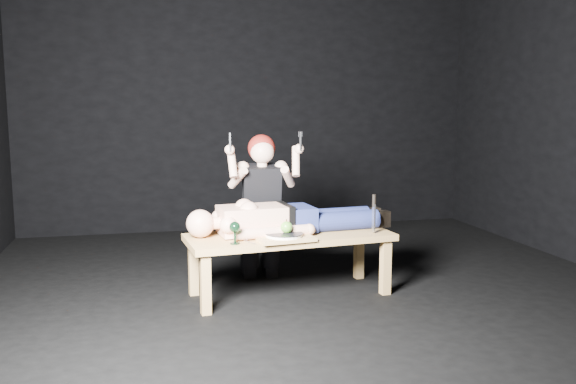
# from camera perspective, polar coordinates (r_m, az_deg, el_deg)

# --- Properties ---
(ground) EXTENTS (5.00, 5.00, 0.00)m
(ground) POSITION_cam_1_polar(r_m,az_deg,el_deg) (4.51, 2.06, -9.52)
(ground) COLOR black
(ground) RESTS_ON ground
(back_wall) EXTENTS (5.00, 0.00, 5.00)m
(back_wall) POSITION_cam_1_polar(r_m,az_deg,el_deg) (6.74, -3.53, 9.23)
(back_wall) COLOR black
(back_wall) RESTS_ON ground
(table) EXTENTS (1.52, 0.70, 0.45)m
(table) POSITION_cam_1_polar(r_m,az_deg,el_deg) (4.42, 0.15, -6.85)
(table) COLOR #B28B4B
(table) RESTS_ON ground
(lying_man) EXTENTS (1.44, 0.57, 0.25)m
(lying_man) POSITION_cam_1_polar(r_m,az_deg,el_deg) (4.43, 0.32, -2.15)
(lying_man) COLOR #F4B698
(lying_man) RESTS_ON table
(kneeling_woman) EXTENTS (0.67, 0.74, 1.19)m
(kneeling_woman) POSITION_cam_1_polar(r_m,az_deg,el_deg) (4.76, -2.62, -1.24)
(kneeling_woman) COLOR black
(kneeling_woman) RESTS_ON ground
(serving_tray) EXTENTS (0.42, 0.32, 0.02)m
(serving_tray) POSITION_cam_1_polar(r_m,az_deg,el_deg) (4.18, -0.36, -4.36)
(serving_tray) COLOR tan
(serving_tray) RESTS_ON table
(plate) EXTENTS (0.29, 0.29, 0.02)m
(plate) POSITION_cam_1_polar(r_m,az_deg,el_deg) (4.18, -0.36, -4.07)
(plate) COLOR white
(plate) RESTS_ON serving_tray
(apple) EXTENTS (0.08, 0.08, 0.08)m
(apple) POSITION_cam_1_polar(r_m,az_deg,el_deg) (4.18, -0.14, -3.35)
(apple) COLOR #4A941C
(apple) RESTS_ON plate
(goblet) EXTENTS (0.08, 0.08, 0.15)m
(goblet) POSITION_cam_1_polar(r_m,az_deg,el_deg) (4.05, -5.04, -3.85)
(goblet) COLOR black
(goblet) RESTS_ON table
(fork_flat) EXTENTS (0.07, 0.15, 0.01)m
(fork_flat) POSITION_cam_1_polar(r_m,az_deg,el_deg) (4.11, -3.74, -4.71)
(fork_flat) COLOR #B2B2B7
(fork_flat) RESTS_ON table
(knife_flat) EXTENTS (0.05, 0.16, 0.01)m
(knife_flat) POSITION_cam_1_polar(r_m,az_deg,el_deg) (4.27, 1.88, -4.24)
(knife_flat) COLOR #B2B2B7
(knife_flat) RESTS_ON table
(spoon_flat) EXTENTS (0.10, 0.14, 0.01)m
(spoon_flat) POSITION_cam_1_polar(r_m,az_deg,el_deg) (4.28, 1.46, -4.19)
(spoon_flat) COLOR #B2B2B7
(spoon_flat) RESTS_ON table
(carving_knife) EXTENTS (0.04, 0.04, 0.28)m
(carving_knife) POSITION_cam_1_polar(r_m,az_deg,el_deg) (4.42, 8.11, -2.05)
(carving_knife) COLOR #B2B2B7
(carving_knife) RESTS_ON table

